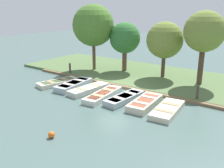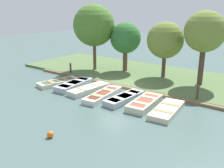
{
  "view_description": "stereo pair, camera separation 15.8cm",
  "coord_description": "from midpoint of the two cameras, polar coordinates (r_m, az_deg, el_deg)",
  "views": [
    {
      "loc": [
        14.13,
        10.17,
        5.81
      ],
      "look_at": [
        0.49,
        0.31,
        0.65
      ],
      "focal_mm": 40.0,
      "sensor_mm": 36.0,
      "label": 1
    },
    {
      "loc": [
        14.04,
        10.3,
        5.81
      ],
      "look_at": [
        0.49,
        0.31,
        0.65
      ],
      "focal_mm": 40.0,
      "sensor_mm": 36.0,
      "label": 2
    }
  ],
  "objects": [
    {
      "name": "ground_plane",
      "position": [
        18.36,
        -0.14,
        -1.41
      ],
      "size": [
        80.0,
        80.0,
        0.0
      ],
      "primitive_type": "plane",
      "color": "#4C6660"
    },
    {
      "name": "shore_bank",
      "position": [
        22.4,
        7.4,
        2.14
      ],
      "size": [
        8.0,
        24.0,
        0.2
      ],
      "color": "#567042",
      "rests_on": "ground_plane"
    },
    {
      "name": "dock_walkway",
      "position": [
        19.34,
        2.1,
        -0.17
      ],
      "size": [
        1.16,
        17.53,
        0.18
      ],
      "color": "brown",
      "rests_on": "ground_plane"
    },
    {
      "name": "rowboat_0",
      "position": [
        20.14,
        -12.48,
        0.36
      ],
      "size": [
        3.42,
        1.8,
        0.35
      ],
      "rotation": [
        0.0,
        0.0,
        -0.22
      ],
      "color": "beige",
      "rests_on": "ground_plane"
    },
    {
      "name": "rowboat_1",
      "position": [
        19.14,
        -8.94,
        -0.16
      ],
      "size": [
        3.47,
        1.5,
        0.44
      ],
      "rotation": [
        0.0,
        0.0,
        0.1
      ],
      "color": "#B2BCC1",
      "rests_on": "ground_plane"
    },
    {
      "name": "rowboat_2",
      "position": [
        18.02,
        -5.6,
        -1.19
      ],
      "size": [
        3.38,
        1.33,
        0.4
      ],
      "rotation": [
        0.0,
        0.0,
        -0.1
      ],
      "color": "beige",
      "rests_on": "ground_plane"
    },
    {
      "name": "rowboat_3",
      "position": [
        16.84,
        -2.35,
        -2.49
      ],
      "size": [
        3.65,
        1.39,
        0.37
      ],
      "rotation": [
        0.0,
        0.0,
        0.11
      ],
      "color": "silver",
      "rests_on": "ground_plane"
    },
    {
      "name": "rowboat_4",
      "position": [
        16.21,
        2.6,
        -3.24
      ],
      "size": [
        3.27,
        1.22,
        0.4
      ],
      "rotation": [
        0.0,
        0.0,
        -0.07
      ],
      "color": "#B2BCC1",
      "rests_on": "ground_plane"
    },
    {
      "name": "rowboat_5",
      "position": [
        15.51,
        7.23,
        -4.27
      ],
      "size": [
        3.13,
        1.44,
        0.42
      ],
      "rotation": [
        0.0,
        0.0,
        0.08
      ],
      "color": "beige",
      "rests_on": "ground_plane"
    },
    {
      "name": "rowboat_6",
      "position": [
        14.82,
        12.26,
        -5.76
      ],
      "size": [
        3.27,
        1.5,
        0.34
      ],
      "rotation": [
        0.0,
        0.0,
        0.1
      ],
      "color": "beige",
      "rests_on": "ground_plane"
    },
    {
      "name": "mooring_post_near",
      "position": [
        22.72,
        -9.77,
        3.42
      ],
      "size": [
        0.17,
        0.17,
        1.1
      ],
      "color": "#47382D",
      "rests_on": "ground_plane"
    },
    {
      "name": "mooring_post_far",
      "position": [
        16.86,
        18.68,
        -2.05
      ],
      "size": [
        0.17,
        0.17,
        1.1
      ],
      "color": "#47382D",
      "rests_on": "ground_plane"
    },
    {
      "name": "buoy",
      "position": [
        12.18,
        -14.05,
        -11.18
      ],
      "size": [
        0.32,
        0.32,
        0.32
      ],
      "color": "orange",
      "rests_on": "ground_plane"
    },
    {
      "name": "park_tree_far_left",
      "position": [
        23.23,
        -4.49,
        13.18
      ],
      "size": [
        3.77,
        3.77,
        6.16
      ],
      "color": "brown",
      "rests_on": "ground_plane"
    },
    {
      "name": "park_tree_left",
      "position": [
        22.79,
        2.74,
        10.39
      ],
      "size": [
        2.77,
        2.77,
        4.6
      ],
      "color": "brown",
      "rests_on": "ground_plane"
    },
    {
      "name": "park_tree_center",
      "position": [
        20.98,
        11.74,
        9.76
      ],
      "size": [
        2.98,
        2.98,
        4.78
      ],
      "color": "#4C3828",
      "rests_on": "ground_plane"
    },
    {
      "name": "park_tree_right",
      "position": [
        19.59,
        20.14,
        11.08
      ],
      "size": [
        3.0,
        3.0,
        5.67
      ],
      "color": "#4C3828",
      "rests_on": "ground_plane"
    }
  ]
}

